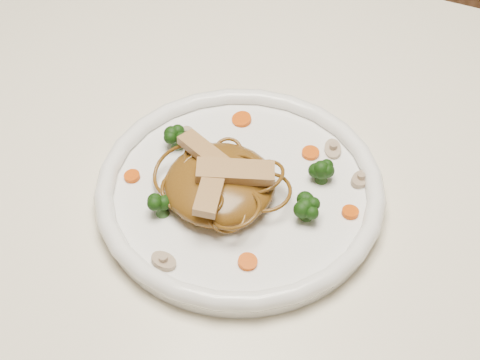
% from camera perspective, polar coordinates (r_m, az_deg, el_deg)
% --- Properties ---
extents(table, '(1.20, 0.80, 0.75)m').
position_cam_1_polar(table, '(0.87, -0.40, -2.51)').
color(table, white).
rests_on(table, ground).
extents(plate, '(0.30, 0.30, 0.02)m').
position_cam_1_polar(plate, '(0.75, 0.00, -1.13)').
color(plate, white).
rests_on(plate, table).
extents(noodle_mound, '(0.15, 0.15, 0.04)m').
position_cam_1_polar(noodle_mound, '(0.73, -1.64, -0.32)').
color(noodle_mound, brown).
rests_on(noodle_mound, plate).
extents(chicken_a, '(0.08, 0.05, 0.01)m').
position_cam_1_polar(chicken_a, '(0.71, -0.37, 0.67)').
color(chicken_a, tan).
rests_on(chicken_a, noodle_mound).
extents(chicken_b, '(0.07, 0.04, 0.01)m').
position_cam_1_polar(chicken_b, '(0.73, -2.86, 2.27)').
color(chicken_b, tan).
rests_on(chicken_b, noodle_mound).
extents(chicken_c, '(0.04, 0.07, 0.01)m').
position_cam_1_polar(chicken_c, '(0.70, -2.32, -0.54)').
color(chicken_c, tan).
rests_on(chicken_c, noodle_mound).
extents(broccoli_0, '(0.03, 0.03, 0.03)m').
position_cam_1_polar(broccoli_0, '(0.75, 6.62, 0.74)').
color(broccoli_0, '#14390B').
rests_on(broccoli_0, plate).
extents(broccoli_1, '(0.02, 0.02, 0.03)m').
position_cam_1_polar(broccoli_1, '(0.78, -5.11, 3.43)').
color(broccoli_1, '#14390B').
rests_on(broccoli_1, plate).
extents(broccoli_2, '(0.03, 0.03, 0.03)m').
position_cam_1_polar(broccoli_2, '(0.72, -6.32, -1.92)').
color(broccoli_2, '#14390B').
rests_on(broccoli_2, plate).
extents(broccoli_3, '(0.03, 0.03, 0.03)m').
position_cam_1_polar(broccoli_3, '(0.71, 5.42, -2.17)').
color(broccoli_3, '#14390B').
rests_on(broccoli_3, plate).
extents(carrot_0, '(0.02, 0.02, 0.00)m').
position_cam_1_polar(carrot_0, '(0.78, 5.69, 2.17)').
color(carrot_0, '#F05A08').
rests_on(carrot_0, plate).
extents(carrot_1, '(0.02, 0.02, 0.00)m').
position_cam_1_polar(carrot_1, '(0.76, -8.67, 0.30)').
color(carrot_1, '#F05A08').
rests_on(carrot_1, plate).
extents(carrot_2, '(0.02, 0.02, 0.00)m').
position_cam_1_polar(carrot_2, '(0.73, 8.85, -2.56)').
color(carrot_2, '#F05A08').
rests_on(carrot_2, plate).
extents(carrot_3, '(0.02, 0.02, 0.00)m').
position_cam_1_polar(carrot_3, '(0.82, 0.13, 4.88)').
color(carrot_3, '#F05A08').
rests_on(carrot_3, plate).
extents(carrot_4, '(0.02, 0.02, 0.00)m').
position_cam_1_polar(carrot_4, '(0.68, 0.62, -6.59)').
color(carrot_4, '#F05A08').
rests_on(carrot_4, plate).
extents(mushroom_0, '(0.03, 0.03, 0.01)m').
position_cam_1_polar(mushroom_0, '(0.69, -6.15, -6.51)').
color(mushroom_0, beige).
rests_on(mushroom_0, plate).
extents(mushroom_1, '(0.03, 0.03, 0.01)m').
position_cam_1_polar(mushroom_1, '(0.76, 9.65, 0.04)').
color(mushroom_1, beige).
rests_on(mushroom_1, plate).
extents(mushroom_2, '(0.03, 0.03, 0.01)m').
position_cam_1_polar(mushroom_2, '(0.80, -4.29, 3.72)').
color(mushroom_2, beige).
rests_on(mushroom_2, plate).
extents(mushroom_3, '(0.03, 0.03, 0.01)m').
position_cam_1_polar(mushroom_3, '(0.79, 7.47, 2.45)').
color(mushroom_3, beige).
rests_on(mushroom_3, plate).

